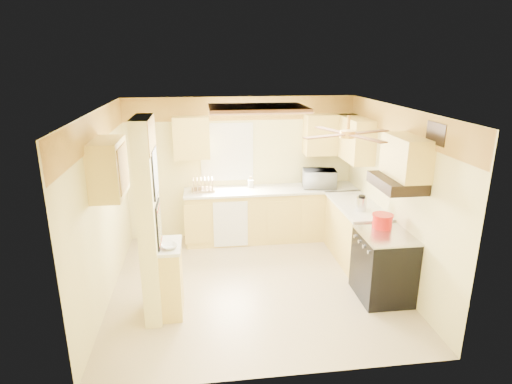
{
  "coord_description": "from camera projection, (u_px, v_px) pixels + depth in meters",
  "views": [
    {
      "loc": [
        -0.7,
        -5.46,
        3.13
      ],
      "look_at": [
        0.06,
        0.35,
        1.28
      ],
      "focal_mm": 30.0,
      "sensor_mm": 36.0,
      "label": 1
    }
  ],
  "objects": [
    {
      "name": "stove",
      "position": [
        383.0,
        266.0,
        5.74
      ],
      "size": [
        0.68,
        0.77,
        0.92
      ],
      "color": "black",
      "rests_on": "floor"
    },
    {
      "name": "wall_left",
      "position": [
        103.0,
        209.0,
        5.56
      ],
      "size": [
        0.0,
        3.8,
        3.8
      ],
      "primitive_type": "plane",
      "rotation": [
        1.57,
        0.0,
        1.57
      ],
      "color": "#F1E393",
      "rests_on": "floor"
    },
    {
      "name": "wall_front",
      "position": [
        281.0,
        267.0,
        4.01
      ],
      "size": [
        4.0,
        0.0,
        4.0
      ],
      "primitive_type": "plane",
      "rotation": [
        -1.57,
        0.0,
        0.0
      ],
      "color": "#F1E393",
      "rests_on": "floor"
    },
    {
      "name": "bowl",
      "position": [
        170.0,
        246.0,
        5.13
      ],
      "size": [
        0.25,
        0.25,
        0.05
      ],
      "primitive_type": "imported",
      "rotation": [
        0.0,
        0.0,
        0.36
      ],
      "color": "white",
      "rests_on": "ledge_top"
    },
    {
      "name": "window",
      "position": [
        227.0,
        152.0,
        7.48
      ],
      "size": [
        0.92,
        0.02,
        1.02
      ],
      "color": "white",
      "rests_on": "wall_back"
    },
    {
      "name": "upper_cab_over_stove",
      "position": [
        406.0,
        157.0,
        5.31
      ],
      "size": [
        0.35,
        0.76,
        0.52
      ],
      "primitive_type": "cube",
      "color": "#F0CC64",
      "rests_on": "wall_right"
    },
    {
      "name": "lower_cabinets_right",
      "position": [
        355.0,
        233.0,
        6.83
      ],
      "size": [
        0.6,
        1.4,
        0.9
      ],
      "primitive_type": "cube",
      "color": "#F0CC64",
      "rests_on": "floor"
    },
    {
      "name": "countertop_back",
      "position": [
        272.0,
        190.0,
        7.48
      ],
      "size": [
        3.04,
        0.64,
        0.04
      ],
      "primitive_type": "cube",
      "color": "silver",
      "rests_on": "lower_cabinets_back"
    },
    {
      "name": "ledge_top",
      "position": [
        170.0,
        246.0,
        5.25
      ],
      "size": [
        0.28,
        0.58,
        0.04
      ],
      "primitive_type": "cube",
      "color": "silver",
      "rests_on": "partition_ledge"
    },
    {
      "name": "partition_ledge",
      "position": [
        172.0,
        280.0,
        5.39
      ],
      "size": [
        0.25,
        0.55,
        0.9
      ],
      "primitive_type": "cube",
      "color": "#F0CC64",
      "rests_on": "floor"
    },
    {
      "name": "poster_menu",
      "position": [
        155.0,
        173.0,
        4.96
      ],
      "size": [
        0.02,
        0.42,
        0.57
      ],
      "color": "black",
      "rests_on": "partition_column"
    },
    {
      "name": "dishwasher_panel",
      "position": [
        231.0,
        224.0,
        7.25
      ],
      "size": [
        0.58,
        0.02,
        0.8
      ],
      "primitive_type": "cube",
      "color": "white",
      "rests_on": "lower_cabinets_back"
    },
    {
      "name": "wall_back",
      "position": [
        241.0,
        168.0,
        7.61
      ],
      "size": [
        4.0,
        0.0,
        4.0
      ],
      "primitive_type": "plane",
      "rotation": [
        1.57,
        0.0,
        0.0
      ],
      "color": "#F1E393",
      "rests_on": "floor"
    },
    {
      "name": "ceiling_light_panel",
      "position": [
        257.0,
        108.0,
        5.94
      ],
      "size": [
        1.35,
        0.95,
        0.06
      ],
      "color": "brown",
      "rests_on": "ceiling"
    },
    {
      "name": "wall_right",
      "position": [
        395.0,
        196.0,
        6.06
      ],
      "size": [
        0.0,
        3.8,
        3.8
      ],
      "primitive_type": "plane",
      "rotation": [
        1.57,
        0.0,
        -1.57
      ],
      "color": "#F1E393",
      "rests_on": "floor"
    },
    {
      "name": "dutch_oven",
      "position": [
        382.0,
        221.0,
        5.8
      ],
      "size": [
        0.29,
        0.29,
        0.19
      ],
      "color": "red",
      "rests_on": "stove"
    },
    {
      "name": "partition_column",
      "position": [
        149.0,
        222.0,
        5.12
      ],
      "size": [
        0.2,
        0.7,
        2.5
      ],
      "primitive_type": "cube",
      "color": "#F1E393",
      "rests_on": "floor"
    },
    {
      "name": "ceiling_fan",
      "position": [
        348.0,
        134.0,
        4.96
      ],
      "size": [
        1.15,
        1.15,
        0.26
      ],
      "color": "gold",
      "rests_on": "ceiling"
    },
    {
      "name": "kettle",
      "position": [
        361.0,
        204.0,
        6.37
      ],
      "size": [
        0.15,
        0.15,
        0.24
      ],
      "color": "silver",
      "rests_on": "countertop_right"
    },
    {
      "name": "dish_rack",
      "position": [
        203.0,
        187.0,
        7.32
      ],
      "size": [
        0.4,
        0.3,
        0.22
      ],
      "color": "tan",
      "rests_on": "countertop_back"
    },
    {
      "name": "upper_cab_back_right",
      "position": [
        330.0,
        134.0,
        7.46
      ],
      "size": [
        0.9,
        0.35,
        0.7
      ],
      "primitive_type": "cube",
      "color": "#F0CC64",
      "rests_on": "wall_back"
    },
    {
      "name": "ceiling",
      "position": [
        255.0,
        109.0,
        5.44
      ],
      "size": [
        4.0,
        4.0,
        0.0
      ],
      "primitive_type": "plane",
      "rotation": [
        3.14,
        0.0,
        0.0
      ],
      "color": "white",
      "rests_on": "wall_back"
    },
    {
      "name": "countertop_right",
      "position": [
        357.0,
        205.0,
        6.69
      ],
      "size": [
        0.64,
        1.44,
        0.04
      ],
      "primitive_type": "cube",
      "color": "silver",
      "rests_on": "lower_cabinets_right"
    },
    {
      "name": "poster_nashville",
      "position": [
        159.0,
        225.0,
        5.15
      ],
      "size": [
        0.02,
        0.42,
        0.57
      ],
      "color": "black",
      "rests_on": "partition_column"
    },
    {
      "name": "utensil_crock",
      "position": [
        251.0,
        184.0,
        7.54
      ],
      "size": [
        0.1,
        0.1,
        0.2
      ],
      "color": "white",
      "rests_on": "countertop_back"
    },
    {
      "name": "range_hood",
      "position": [
        397.0,
        183.0,
        5.4
      ],
      "size": [
        0.5,
        0.76,
        0.14
      ],
      "primitive_type": "cube",
      "color": "black",
      "rests_on": "upper_cab_over_stove"
    },
    {
      "name": "floor",
      "position": [
        255.0,
        284.0,
        6.19
      ],
      "size": [
        4.0,
        4.0,
        0.0
      ],
      "primitive_type": "plane",
      "color": "tan",
      "rests_on": "ground"
    },
    {
      "name": "wallpaper_border",
      "position": [
        241.0,
        109.0,
        7.27
      ],
      "size": [
        4.0,
        0.02,
        0.4
      ],
      "primitive_type": "cube",
      "color": "#FDC34A",
      "rests_on": "wall_back"
    },
    {
      "name": "upper_cab_left_wall",
      "position": [
        108.0,
        168.0,
        5.17
      ],
      "size": [
        0.35,
        0.75,
        0.7
      ],
      "primitive_type": "cube",
      "color": "#F0CC64",
      "rests_on": "wall_left"
    },
    {
      "name": "lower_cabinets_back",
      "position": [
        271.0,
        215.0,
        7.63
      ],
      "size": [
        3.0,
        0.6,
        0.9
      ],
      "primitive_type": "cube",
      "color": "#F0CC64",
      "rests_on": "floor"
    },
    {
      "name": "upper_cab_back_left",
      "position": [
        191.0,
        138.0,
        7.16
      ],
      "size": [
        0.6,
        0.35,
        0.7
      ],
      "primitive_type": "cube",
      "color": "#F0CC64",
      "rests_on": "wall_back"
    },
    {
      "name": "microwave",
      "position": [
        319.0,
        179.0,
        7.52
      ],
      "size": [
        0.62,
        0.46,
        0.31
      ],
      "primitive_type": "imported",
      "rotation": [
        0.0,
        0.0,
        3.0
      ],
      "color": "white",
      "rests_on": "countertop_back"
    },
    {
      "name": "upper_cab_right",
      "position": [
        355.0,
        139.0,
        7.04
      ],
      "size": [
        0.35,
        1.0,
        0.7
      ],
      "primitive_type": "cube",
      "color": "#F0CC64",
      "rests_on": "wall_right"
    },
    {
      "name": "vent_grate",
      "position": [
        436.0,
        133.0,
        4.89
      ],
      "size": [
        0.02,
        0.4,
        0.25
      ],
      "primitive_type": "cube",
      "color": "black",
      "rests_on": "wall_right"
    }
  ]
}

